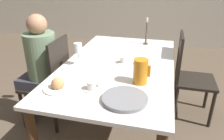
{
  "coord_description": "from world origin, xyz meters",
  "views": [
    {
      "loc": [
        0.41,
        -1.89,
        1.55
      ],
      "look_at": [
        0.0,
        -0.27,
        0.78
      ],
      "focal_mm": 35.0,
      "sensor_mm": 36.0,
      "label": 1
    }
  ],
  "objects_px": {
    "person_seated": "(39,62)",
    "bread_plate": "(58,86)",
    "serving_tray": "(125,99)",
    "chair_opposite": "(189,75)",
    "teacup_near_person": "(92,86)",
    "wine_glass_water": "(78,49)",
    "chair_person_side": "(51,81)",
    "candlestick_tall": "(146,34)",
    "red_pitcher": "(141,71)",
    "teacup_across": "(124,60)"
  },
  "relations": [
    {
      "from": "person_seated",
      "to": "bread_plate",
      "type": "height_order",
      "value": "person_seated"
    },
    {
      "from": "serving_tray",
      "to": "bread_plate",
      "type": "bearing_deg",
      "value": 175.68
    },
    {
      "from": "chair_opposite",
      "to": "teacup_near_person",
      "type": "bearing_deg",
      "value": -40.06
    },
    {
      "from": "wine_glass_water",
      "to": "chair_person_side",
      "type": "bearing_deg",
      "value": 175.35
    },
    {
      "from": "serving_tray",
      "to": "person_seated",
      "type": "bearing_deg",
      "value": 151.95
    },
    {
      "from": "serving_tray",
      "to": "candlestick_tall",
      "type": "xyz_separation_m",
      "value": [
        0.0,
        1.3,
        0.11
      ]
    },
    {
      "from": "serving_tray",
      "to": "wine_glass_water",
      "type": "bearing_deg",
      "value": 136.77
    },
    {
      "from": "red_pitcher",
      "to": "wine_glass_water",
      "type": "xyz_separation_m",
      "value": [
        -0.61,
        0.22,
        0.06
      ]
    },
    {
      "from": "teacup_near_person",
      "to": "candlestick_tall",
      "type": "bearing_deg",
      "value": 77.31
    },
    {
      "from": "chair_person_side",
      "to": "person_seated",
      "type": "bearing_deg",
      "value": 101.72
    },
    {
      "from": "person_seated",
      "to": "bread_plate",
      "type": "relative_size",
      "value": 5.31
    },
    {
      "from": "serving_tray",
      "to": "bread_plate",
      "type": "xyz_separation_m",
      "value": [
        -0.52,
        0.04,
        0.01
      ]
    },
    {
      "from": "red_pitcher",
      "to": "teacup_near_person",
      "type": "distance_m",
      "value": 0.4
    },
    {
      "from": "teacup_across",
      "to": "bread_plate",
      "type": "bearing_deg",
      "value": -121.69
    },
    {
      "from": "teacup_near_person",
      "to": "serving_tray",
      "type": "relative_size",
      "value": 0.4
    },
    {
      "from": "red_pitcher",
      "to": "teacup_across",
      "type": "height_order",
      "value": "red_pitcher"
    },
    {
      "from": "chair_opposite",
      "to": "teacup_near_person",
      "type": "height_order",
      "value": "chair_opposite"
    },
    {
      "from": "chair_person_side",
      "to": "chair_opposite",
      "type": "height_order",
      "value": "same"
    },
    {
      "from": "chair_person_side",
      "to": "candlestick_tall",
      "type": "height_order",
      "value": "candlestick_tall"
    },
    {
      "from": "red_pitcher",
      "to": "wine_glass_water",
      "type": "relative_size",
      "value": 0.94
    },
    {
      "from": "teacup_near_person",
      "to": "person_seated",
      "type": "bearing_deg",
      "value": 148.84
    },
    {
      "from": "chair_person_side",
      "to": "candlestick_tall",
      "type": "distance_m",
      "value": 1.22
    },
    {
      "from": "chair_person_side",
      "to": "teacup_across",
      "type": "xyz_separation_m",
      "value": [
        0.74,
        0.12,
        0.25
      ]
    },
    {
      "from": "bread_plate",
      "to": "candlestick_tall",
      "type": "height_order",
      "value": "candlestick_tall"
    },
    {
      "from": "candlestick_tall",
      "to": "red_pitcher",
      "type": "bearing_deg",
      "value": -86.37
    },
    {
      "from": "person_seated",
      "to": "wine_glass_water",
      "type": "height_order",
      "value": "person_seated"
    },
    {
      "from": "chair_person_side",
      "to": "teacup_across",
      "type": "distance_m",
      "value": 0.79
    },
    {
      "from": "chair_opposite",
      "to": "wine_glass_water",
      "type": "relative_size",
      "value": 4.45
    },
    {
      "from": "bread_plate",
      "to": "candlestick_tall",
      "type": "distance_m",
      "value": 1.37
    },
    {
      "from": "chair_opposite",
      "to": "bread_plate",
      "type": "height_order",
      "value": "chair_opposite"
    },
    {
      "from": "wine_glass_water",
      "to": "teacup_near_person",
      "type": "xyz_separation_m",
      "value": [
        0.27,
        -0.42,
        -0.13
      ]
    },
    {
      "from": "candlestick_tall",
      "to": "bread_plate",
      "type": "bearing_deg",
      "value": -112.49
    },
    {
      "from": "red_pitcher",
      "to": "bread_plate",
      "type": "bearing_deg",
      "value": -156.96
    },
    {
      "from": "teacup_across",
      "to": "wine_glass_water",
      "type": "bearing_deg",
      "value": -159.77
    },
    {
      "from": "chair_opposite",
      "to": "candlestick_tall",
      "type": "relative_size",
      "value": 2.99
    },
    {
      "from": "person_seated",
      "to": "teacup_near_person",
      "type": "relative_size",
      "value": 9.44
    },
    {
      "from": "wine_glass_water",
      "to": "bread_plate",
      "type": "distance_m",
      "value": 0.49
    },
    {
      "from": "chair_person_side",
      "to": "bread_plate",
      "type": "height_order",
      "value": "chair_person_side"
    },
    {
      "from": "person_seated",
      "to": "bread_plate",
      "type": "distance_m",
      "value": 0.66
    },
    {
      "from": "chair_person_side",
      "to": "candlestick_tall",
      "type": "relative_size",
      "value": 2.99
    },
    {
      "from": "red_pitcher",
      "to": "person_seated",
      "type": "bearing_deg",
      "value": 167.55
    },
    {
      "from": "red_pitcher",
      "to": "wine_glass_water",
      "type": "bearing_deg",
      "value": 160.05
    },
    {
      "from": "chair_person_side",
      "to": "teacup_across",
      "type": "relative_size",
      "value": 7.58
    },
    {
      "from": "chair_opposite",
      "to": "candlestick_tall",
      "type": "height_order",
      "value": "candlestick_tall"
    },
    {
      "from": "candlestick_tall",
      "to": "person_seated",
      "type": "bearing_deg",
      "value": -141.17
    },
    {
      "from": "chair_opposite",
      "to": "teacup_across",
      "type": "height_order",
      "value": "chair_opposite"
    },
    {
      "from": "person_seated",
      "to": "chair_opposite",
      "type": "bearing_deg",
      "value": -71.08
    },
    {
      "from": "red_pitcher",
      "to": "bread_plate",
      "type": "height_order",
      "value": "red_pitcher"
    },
    {
      "from": "serving_tray",
      "to": "chair_opposite",
      "type": "bearing_deg",
      "value": 63.41
    },
    {
      "from": "bread_plate",
      "to": "red_pitcher",
      "type": "bearing_deg",
      "value": 23.04
    }
  ]
}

